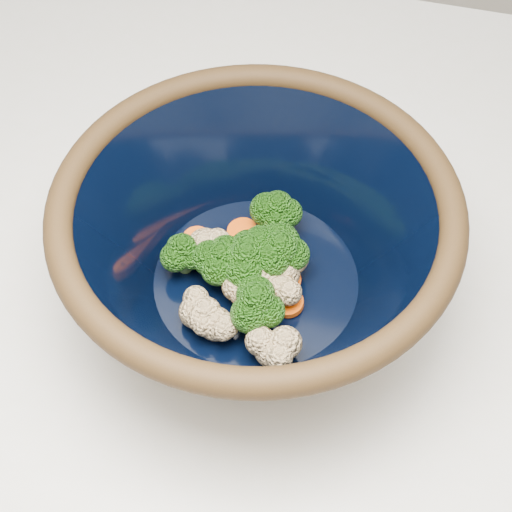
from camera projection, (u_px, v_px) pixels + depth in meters
name	position (u px, v px, depth m)	size (l,w,h in m)	color
mixing_bowl	(256.00, 246.00, 0.58)	(0.36, 0.36, 0.14)	black
vegetable_pile	(252.00, 263.00, 0.60)	(0.13, 0.16, 0.06)	#608442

